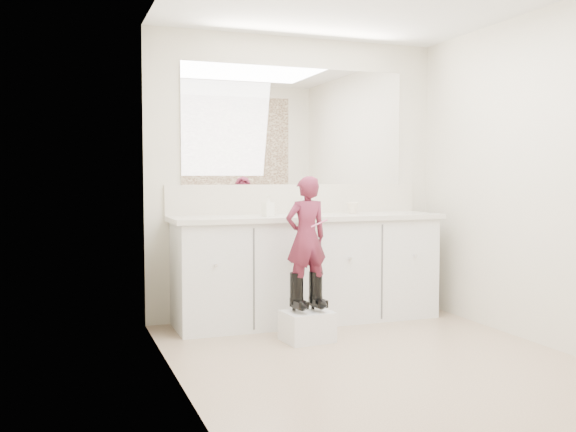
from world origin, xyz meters
name	(u,v)px	position (x,y,z in m)	size (l,w,h in m)	color
floor	(376,360)	(0.00, 0.00, 0.00)	(3.00, 3.00, 0.00)	#806653
wall_back	(296,177)	(0.00, 1.50, 1.20)	(2.60, 2.60, 0.00)	beige
wall_front	(543,178)	(0.00, -1.50, 1.20)	(2.60, 2.60, 0.00)	beige
wall_left	(177,178)	(-1.30, 0.00, 1.20)	(3.00, 3.00, 0.00)	beige
wall_right	(539,178)	(1.30, 0.00, 1.20)	(3.00, 3.00, 0.00)	beige
vanity_cabinet	(307,271)	(0.00, 1.23, 0.42)	(2.20, 0.55, 0.85)	silver
countertop	(308,217)	(0.00, 1.21, 0.87)	(2.28, 0.58, 0.04)	beige
backsplash	(296,199)	(0.00, 1.49, 1.02)	(2.28, 0.03, 0.25)	beige
mirror	(296,126)	(0.00, 1.49, 1.64)	(2.00, 0.02, 1.00)	white
dot_panel	(544,72)	(0.00, -1.49, 1.65)	(2.00, 0.01, 1.20)	#472819
faucet	(301,208)	(0.00, 1.38, 0.94)	(0.08, 0.08, 0.10)	silver
cup	(353,208)	(0.43, 1.27, 0.94)	(0.11, 0.11, 0.10)	beige
soap_bottle	(268,206)	(-0.37, 1.15, 0.97)	(0.08, 0.08, 0.17)	white
step_stool	(307,326)	(-0.24, 0.61, 0.11)	(0.34, 0.29, 0.22)	silver
boot_left	(297,292)	(-0.32, 0.63, 0.36)	(0.11, 0.19, 0.29)	black
boot_right	(316,291)	(-0.17, 0.63, 0.36)	(0.11, 0.19, 0.29)	black
toddler	(306,237)	(-0.24, 0.63, 0.77)	(0.32, 0.21, 0.89)	#962E49
toothbrush	(319,223)	(-0.17, 0.55, 0.87)	(0.01, 0.01, 0.14)	#D35285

